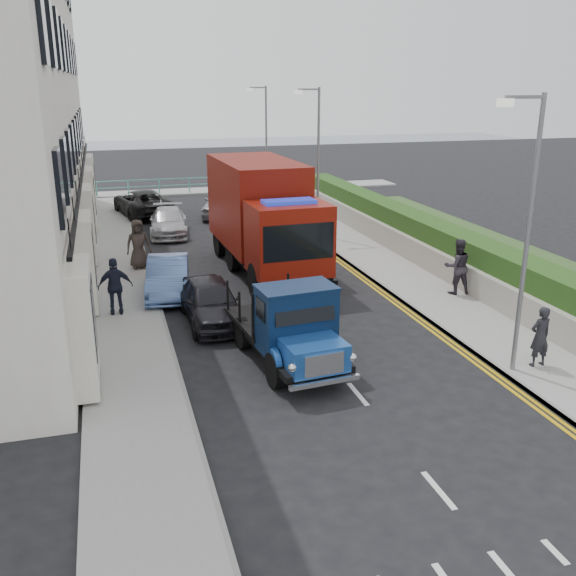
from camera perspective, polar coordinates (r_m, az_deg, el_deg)
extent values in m
plane|color=black|center=(17.54, 3.77, -6.52)|extent=(120.00, 120.00, 0.00)
cube|color=gray|center=(25.05, -14.64, 0.64)|extent=(2.40, 38.00, 0.12)
cube|color=gray|center=(27.28, 7.93, 2.45)|extent=(2.60, 38.00, 0.12)
cube|color=gray|center=(44.92, -8.86, 8.47)|extent=(30.00, 2.50, 0.12)
plane|color=slate|center=(75.55, -12.01, 11.99)|extent=(120.00, 120.00, 0.00)
cube|color=black|center=(28.25, -17.85, 9.64)|extent=(0.12, 28.00, 0.10)
cube|color=#B2AD9E|center=(27.69, 10.45, 3.61)|extent=(0.30, 28.00, 1.00)
cube|color=#204014|center=(27.91, 11.79, 4.49)|extent=(1.20, 28.00, 1.70)
cube|color=#59B2A5|center=(43.98, -8.78, 9.62)|extent=(13.00, 0.08, 0.06)
cube|color=#59B2A5|center=(44.05, -8.76, 9.07)|extent=(13.00, 0.06, 0.05)
cylinder|color=slate|center=(16.70, 20.48, 3.83)|extent=(0.12, 0.12, 7.00)
cube|color=slate|center=(15.98, 20.33, 15.64)|extent=(1.00, 0.08, 0.08)
cube|color=beige|center=(15.70, 18.75, 15.33)|extent=(0.35, 0.18, 0.18)
cylinder|color=slate|center=(30.84, 2.69, 10.90)|extent=(0.12, 0.12, 7.00)
cube|color=slate|center=(30.46, 1.86, 17.24)|extent=(1.00, 0.08, 0.08)
cube|color=beige|center=(30.31, 0.91, 17.01)|extent=(0.35, 0.18, 0.18)
cylinder|color=slate|center=(40.39, -1.93, 12.56)|extent=(0.12, 0.12, 7.00)
cube|color=slate|center=(40.10, -2.71, 17.37)|extent=(1.00, 0.08, 0.08)
cube|color=beige|center=(39.98, -3.44, 17.19)|extent=(0.35, 0.18, 0.18)
cylinder|color=black|center=(15.91, -1.18, -7.34)|extent=(0.34, 0.93, 0.91)
cylinder|color=black|center=(16.51, 4.30, -6.41)|extent=(0.34, 0.93, 0.91)
cylinder|color=black|center=(18.21, -4.12, -4.01)|extent=(0.34, 0.93, 0.91)
cylinder|color=black|center=(18.74, 0.76, -3.32)|extent=(0.34, 0.93, 0.91)
cube|color=black|center=(17.26, -0.13, -4.76)|extent=(2.24, 4.71, 0.17)
cube|color=#1B4894|center=(15.64, 2.25, -5.90)|extent=(1.59, 1.37, 0.68)
cube|color=silver|center=(15.11, 3.23, -6.80)|extent=(1.00, 0.17, 0.52)
cube|color=#0C2042|center=(16.36, 0.73, -2.74)|extent=(2.00, 1.32, 1.66)
cube|color=black|center=(18.17, -1.45, -2.84)|extent=(2.25, 2.84, 0.11)
cylinder|color=black|center=(22.41, -2.80, 0.69)|extent=(0.41, 1.25, 1.24)
cylinder|color=black|center=(23.12, 2.85, 1.23)|extent=(0.41, 1.25, 1.24)
cylinder|color=black|center=(25.66, -4.88, 2.88)|extent=(0.41, 1.25, 1.24)
cylinder|color=black|center=(26.28, 0.14, 3.30)|extent=(0.41, 1.25, 1.24)
cylinder|color=black|center=(28.01, -6.07, 4.11)|extent=(0.41, 1.25, 1.24)
cylinder|color=black|center=(28.58, -1.43, 4.49)|extent=(0.41, 1.25, 1.24)
cube|color=black|center=(25.37, -2.00, 3.28)|extent=(2.89, 7.97, 0.28)
cube|color=maroon|center=(22.37, 0.07, 4.42)|extent=(2.78, 2.24, 2.48)
cube|color=black|center=(21.39, 0.94, 4.10)|extent=(2.48, 0.18, 1.24)
cube|color=maroon|center=(26.16, -2.81, 7.63)|extent=(3.03, 5.96, 3.38)
imported|color=black|center=(20.15, -6.87, -1.19)|extent=(1.72, 4.10, 1.39)
imported|color=#587ABD|center=(23.04, -10.62, 1.01)|extent=(1.94, 4.20, 1.33)
imported|color=#B7B6BB|center=(32.36, -10.58, 5.80)|extent=(2.20, 4.53, 1.27)
imported|color=black|center=(37.31, -12.79, 7.40)|extent=(3.41, 5.67, 1.47)
imported|color=#A5A5A9|center=(36.56, -5.77, 7.63)|extent=(3.34, 5.01, 1.58)
imported|color=black|center=(17.89, 21.50, -4.03)|extent=(0.62, 0.43, 1.63)
imported|color=#302932|center=(23.10, 14.82, 1.87)|extent=(1.04, 0.87, 1.96)
imported|color=#1A1E2E|center=(21.03, -15.09, 0.14)|extent=(1.09, 0.46, 1.85)
imported|color=#362D27|center=(26.11, -13.17, 3.82)|extent=(1.03, 0.73, 1.96)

